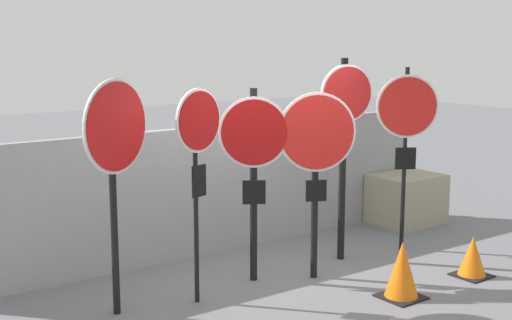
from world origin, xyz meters
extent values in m
plane|color=slate|center=(0.00, 0.00, 0.00)|extent=(40.00, 40.00, 0.00)
cube|color=gray|center=(0.00, 1.27, 0.85)|extent=(6.95, 0.12, 1.70)
cylinder|color=black|center=(-2.05, 0.03, 1.20)|extent=(0.07, 0.07, 2.39)
cylinder|color=white|center=(-2.02, -0.02, 1.96)|extent=(0.87, 0.44, 0.95)
cylinder|color=red|center=(-2.01, -0.04, 1.96)|extent=(0.81, 0.41, 0.89)
cylinder|color=black|center=(-1.20, -0.17, 1.13)|extent=(0.05, 0.05, 2.26)
cylinder|color=white|center=(-1.18, -0.22, 1.98)|extent=(0.65, 0.22, 0.67)
cylinder|color=#AD0F0F|center=(-1.18, -0.24, 1.98)|extent=(0.59, 0.21, 0.61)
cube|color=black|center=(-1.18, -0.22, 1.34)|extent=(0.20, 0.08, 0.34)
cylinder|color=black|center=(-0.28, 0.05, 1.13)|extent=(0.08, 0.08, 2.27)
cylinder|color=white|center=(-0.32, -0.01, 1.77)|extent=(0.71, 0.44, 0.81)
cylinder|color=#AD0F0F|center=(-0.33, -0.03, 1.77)|extent=(0.66, 0.41, 0.75)
cube|color=black|center=(-0.32, -0.01, 1.07)|extent=(0.24, 0.16, 0.28)
cylinder|color=black|center=(0.35, -0.30, 1.02)|extent=(0.08, 0.08, 2.03)
cylinder|color=white|center=(0.32, -0.36, 1.76)|extent=(0.83, 0.43, 0.92)
cylinder|color=red|center=(0.31, -0.38, 1.76)|extent=(0.78, 0.41, 0.86)
cube|color=black|center=(0.32, -0.36, 1.07)|extent=(0.23, 0.13, 0.25)
cylinder|color=black|center=(1.10, 0.04, 1.29)|extent=(0.09, 0.09, 2.58)
cylinder|color=white|center=(1.09, -0.03, 2.15)|extent=(0.71, 0.19, 0.72)
cylinder|color=red|center=(1.08, -0.04, 2.15)|extent=(0.65, 0.18, 0.66)
cylinder|color=black|center=(2.06, -0.12, 1.23)|extent=(0.06, 0.06, 2.45)
cylinder|color=white|center=(2.03, -0.17, 1.94)|extent=(0.72, 0.45, 0.83)
cylinder|color=red|center=(2.02, -0.18, 1.94)|extent=(0.67, 0.42, 0.77)
cube|color=black|center=(2.03, -0.17, 1.26)|extent=(0.25, 0.16, 0.29)
cube|color=black|center=(1.91, -1.39, 0.01)|extent=(0.40, 0.40, 0.02)
cone|color=orange|center=(1.91, -1.39, 0.25)|extent=(0.33, 0.33, 0.47)
cube|color=black|center=(0.69, -1.39, 0.01)|extent=(0.45, 0.45, 0.02)
cone|color=orange|center=(0.69, -1.39, 0.33)|extent=(0.37, 0.37, 0.62)
cube|color=#9E937A|center=(3.14, 0.78, 0.38)|extent=(1.02, 0.82, 0.76)
camera|label=1|loc=(-5.00, -6.51, 2.84)|focal=50.00mm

